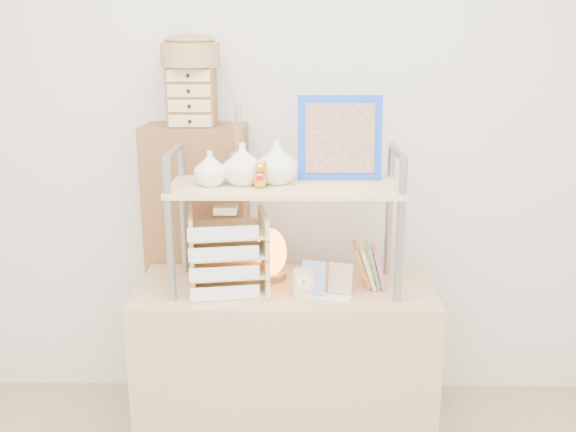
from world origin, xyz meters
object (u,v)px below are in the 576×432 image
cabinet (200,270)px  salt_lamp (271,254)px  desk (286,368)px  letter_tray (227,256)px

cabinet → salt_lamp: (0.34, -0.29, 0.18)m
cabinet → salt_lamp: size_ratio=6.26×
desk → letter_tray: bearing=-169.3°
letter_tray → salt_lamp: letter_tray is taller
cabinet → desk: bearing=-40.1°
desk → cabinet: (-0.41, 0.37, 0.30)m
desk → letter_tray: size_ratio=3.42×
cabinet → letter_tray: 0.50m
desk → cabinet: cabinet is taller
cabinet → letter_tray: bearing=-64.4°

